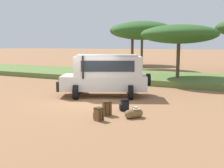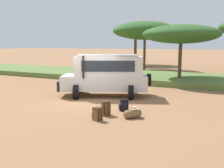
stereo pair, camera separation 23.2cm
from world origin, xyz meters
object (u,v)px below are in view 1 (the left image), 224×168
Objects in this scene: safari_vehicle at (106,74)px; acacia_tree_left_mid at (142,31)px; backpack_near_rear_wheel at (99,114)px; acacia_tree_centre_back at (179,34)px; backpack_cluster_center at (124,105)px; acacia_tree_far_left at (132,31)px; backpack_beside_front_wheel at (107,108)px; duffel_bag_low_black_case at (134,113)px.

safari_vehicle is 0.75× the size of acacia_tree_left_mid.
backpack_near_rear_wheel is 0.09× the size of acacia_tree_centre_back.
backpack_near_rear_wheel is 22.10m from acacia_tree_left_mid.
backpack_cluster_center is 10.58m from acacia_tree_centre_back.
backpack_near_rear_wheel is 0.08× the size of acacia_tree_far_left.
backpack_beside_front_wheel is 0.09× the size of acacia_tree_left_mid.
backpack_beside_front_wheel is 11.61m from acacia_tree_centre_back.
acacia_tree_centre_back is at bearing 87.01° from backpack_beside_front_wheel.
safari_vehicle is 0.90× the size of acacia_tree_centre_back.
acacia_tree_left_mid is 1.21× the size of acacia_tree_centre_back.
backpack_beside_front_wheel is at bearing -92.99° from acacia_tree_centre_back.
acacia_tree_far_left is at bearing 120.17° from acacia_tree_left_mid.
backpack_cluster_center is at bearing 131.83° from duffel_bag_low_black_case.
acacia_tree_far_left is at bearing 112.12° from duffel_bag_low_black_case.
backpack_cluster_center is 0.08× the size of acacia_tree_far_left.
safari_vehicle is 3.74m from backpack_cluster_center.
duffel_bag_low_black_case is (1.19, 0.15, -0.12)m from backpack_beside_front_wheel.
backpack_near_rear_wheel is at bearing -84.84° from backpack_beside_front_wheel.
duffel_bag_low_black_case is 29.25m from acacia_tree_far_left.
safari_vehicle is 4.97m from duffel_bag_low_black_case.
acacia_tree_centre_back reaches higher than duffel_bag_low_black_case.
backpack_cluster_center is 0.07× the size of acacia_tree_left_mid.
acacia_tree_far_left is at bearing 111.24° from backpack_cluster_center.
backpack_near_rear_wheel is (-0.28, -1.92, 0.00)m from backpack_cluster_center.
acacia_tree_left_mid reaches higher than safari_vehicle.
backpack_beside_front_wheel is 0.10× the size of acacia_tree_centre_back.
acacia_tree_centre_back reaches higher than backpack_beside_front_wheel.
acacia_tree_left_mid is at bearing 105.87° from backpack_beside_front_wheel.
backpack_beside_front_wheel is 0.86× the size of duffel_bag_low_black_case.
backpack_cluster_center is 0.99× the size of backpack_near_rear_wheel.
backpack_near_rear_wheel is at bearing -138.45° from duffel_bag_low_black_case.
duffel_bag_low_black_case is at bearing 41.55° from backpack_near_rear_wheel.
backpack_near_rear_wheel reaches higher than duffel_bag_low_black_case.
acacia_tree_centre_back is (6.27, -8.99, -0.84)m from acacia_tree_left_mid.
acacia_tree_far_left reaches higher than safari_vehicle.
acacia_tree_far_left reaches higher than backpack_near_rear_wheel.
acacia_tree_centre_back is (-0.61, 10.91, 3.61)m from duffel_bag_low_black_case.
acacia_tree_left_mid is 10.99m from acacia_tree_centre_back.
acacia_tree_centre_back is at bearing -57.07° from acacia_tree_far_left.
backpack_near_rear_wheel is at bearing -70.63° from acacia_tree_far_left.
backpack_cluster_center is 0.73× the size of duffel_bag_low_black_case.
duffel_bag_low_black_case is 0.12× the size of acacia_tree_centre_back.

